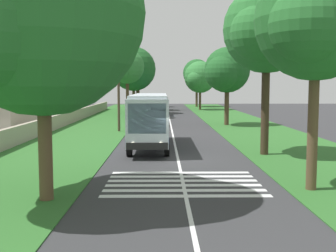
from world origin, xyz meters
TOP-DOWN VIEW (x-y plane):
  - ground at (0.00, 0.00)m, footprint 160.00×160.00m
  - grass_verge_left at (15.00, 8.20)m, footprint 120.00×8.00m
  - grass_verge_right at (15.00, -8.20)m, footprint 120.00×8.00m
  - centre_line at (15.00, 0.00)m, footprint 110.00×0.16m
  - coach_bus at (4.88, 1.80)m, footprint 11.16×2.62m
  - zebra_crossing at (-6.26, 0.00)m, footprint 4.95×6.80m
  - trailing_car_0 at (21.21, 1.74)m, footprint 4.30×1.78m
  - trailing_car_1 at (26.39, 1.99)m, footprint 4.30×1.78m
  - trailing_minibus_0 at (37.42, 1.79)m, footprint 6.00×2.14m
  - roadside_tree_left_0 at (31.96, 5.76)m, footprint 5.37×4.56m
  - roadside_tree_left_1 at (63.18, 6.14)m, footprint 7.09×5.80m
  - roadside_tree_left_2 at (-8.90, 5.45)m, footprint 9.04×7.54m
  - roadside_tree_left_3 at (50.85, 5.59)m, footprint 7.64×6.54m
  - roadside_tree_left_4 at (42.02, 5.61)m, footprint 7.85×6.94m
  - roadside_tree_right_0 at (52.24, -5.81)m, footprint 6.58×5.77m
  - roadside_tree_right_1 at (-7.58, -5.13)m, footprint 5.74×4.93m
  - roadside_tree_right_2 at (21.66, -6.00)m, footprint 6.21×5.08m
  - roadside_tree_right_3 at (1.43, -5.34)m, footprint 6.27×5.38m
  - roadside_tree_right_4 at (63.82, -6.06)m, footprint 7.31×5.74m
  - utility_pole at (15.28, 5.07)m, footprint 0.24×1.40m
  - roadside_wall at (20.00, 11.60)m, footprint 70.00×0.40m

SIDE VIEW (x-z plane):
  - ground at x=0.00m, z-range 0.00..0.00m
  - zebra_crossing at x=-6.26m, z-range 0.00..0.01m
  - centre_line at x=15.00m, z-range 0.00..0.01m
  - grass_verge_left at x=15.00m, z-range 0.00..0.04m
  - grass_verge_right at x=15.00m, z-range 0.00..0.04m
  - trailing_car_0 at x=21.21m, z-range -0.05..1.38m
  - trailing_car_1 at x=26.39m, z-range -0.05..1.38m
  - roadside_wall at x=20.00m, z-range 0.04..1.41m
  - trailing_minibus_0 at x=37.42m, z-range 0.28..2.81m
  - coach_bus at x=4.88m, z-range 0.28..4.01m
  - utility_pole at x=15.28m, z-range 0.18..8.10m
  - roadside_tree_right_0 at x=52.24m, z-range 1.43..10.25m
  - roadside_tree_right_2 at x=21.66m, z-range 1.64..10.19m
  - roadside_tree_left_2 at x=-8.90m, z-range 1.40..12.09m
  - roadside_tree_left_0 at x=31.96m, z-range 2.20..11.35m
  - roadside_tree_right_1 at x=-7.58m, z-range 2.13..11.52m
  - roadside_tree_left_4 at x=42.02m, z-range 1.64..12.10m
  - roadside_tree_right_4 at x=63.82m, z-range 1.93..11.83m
  - roadside_tree_left_3 at x=50.85m, z-range 1.79..12.17m
  - roadside_tree_left_1 at x=63.18m, z-range 2.27..12.87m
  - roadside_tree_right_3 at x=1.43m, z-range 2.41..12.84m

